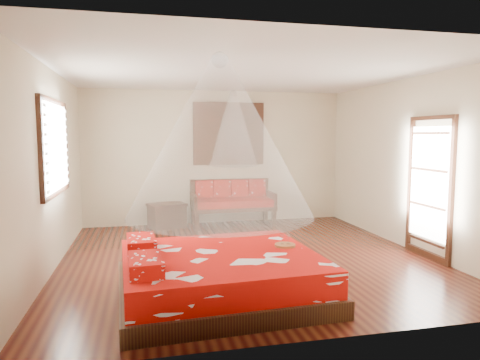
% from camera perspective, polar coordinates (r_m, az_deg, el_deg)
% --- Properties ---
extents(room, '(5.54, 5.54, 2.84)m').
position_cam_1_polar(room, '(6.44, 0.80, 1.81)').
color(room, black).
rests_on(room, ground).
extents(bed, '(2.41, 2.20, 0.65)m').
position_cam_1_polar(bed, '(5.10, -2.86, -12.49)').
color(bed, black).
rests_on(bed, floor).
extents(daybed, '(1.70, 0.75, 0.94)m').
position_cam_1_polar(daybed, '(8.90, -1.06, -2.73)').
color(daybed, black).
rests_on(daybed, floor).
extents(storage_chest, '(0.84, 0.72, 0.49)m').
position_cam_1_polar(storage_chest, '(8.85, -9.72, -4.65)').
color(storage_chest, black).
rests_on(storage_chest, floor).
extents(shutter_panel, '(1.52, 0.06, 1.32)m').
position_cam_1_polar(shutter_panel, '(9.13, -1.50, 6.18)').
color(shutter_panel, black).
rests_on(shutter_panel, wall_back).
extents(window_left, '(0.10, 1.74, 1.34)m').
position_cam_1_polar(window_left, '(6.56, -23.38, 4.02)').
color(window_left, black).
rests_on(window_left, wall_left).
extents(glazed_door, '(0.08, 1.02, 2.16)m').
position_cam_1_polar(glazed_door, '(7.09, 23.91, -1.01)').
color(glazed_door, black).
rests_on(glazed_door, floor).
extents(wine_tray, '(0.25, 0.25, 0.21)m').
position_cam_1_polar(wine_tray, '(5.37, 6.03, -8.23)').
color(wine_tray, brown).
rests_on(wine_tray, bed).
extents(mosquito_net_main, '(2.14, 2.14, 1.80)m').
position_cam_1_polar(mosquito_net_main, '(4.85, -2.70, 5.75)').
color(mosquito_net_main, white).
rests_on(mosquito_net_main, ceiling).
extents(mosquito_net_daybed, '(0.99, 0.99, 1.50)m').
position_cam_1_polar(mosquito_net_daybed, '(8.68, -0.91, 6.85)').
color(mosquito_net_daybed, white).
rests_on(mosquito_net_daybed, ceiling).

